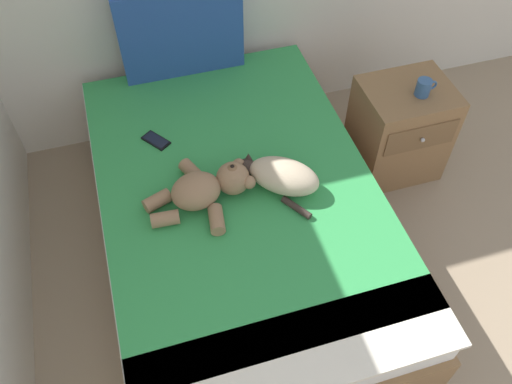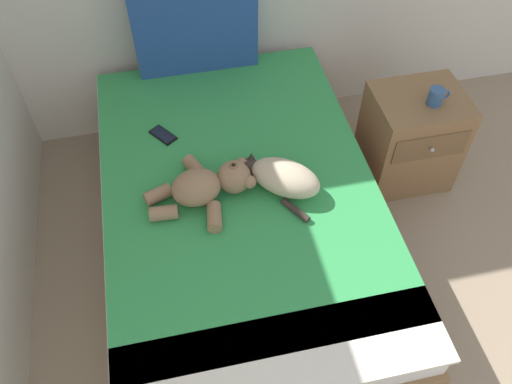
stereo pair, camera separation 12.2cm
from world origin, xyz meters
name	(u,v)px [view 1 (the left image)]	position (x,y,z in m)	size (l,w,h in m)	color
ground_plane	(490,365)	(2.08, 2.08, 0.00)	(10.41, 10.41, 0.00)	gray
bed	(239,220)	(1.12, 3.07, 0.26)	(1.35, 2.06, 0.54)	olive
patterned_cushion	(181,31)	(1.07, 4.02, 0.80)	(0.68, 0.12, 0.52)	#264C99
cat	(280,176)	(1.31, 3.01, 0.61)	(0.39, 0.41, 0.15)	#C6B293
teddy_bear	(207,188)	(0.97, 3.04, 0.61)	(0.53, 0.46, 0.17)	#937051
cell_phone	(156,140)	(0.80, 3.48, 0.54)	(0.15, 0.16, 0.01)	black
nightstand	(399,130)	(2.19, 3.40, 0.30)	(0.50, 0.44, 0.60)	olive
mug	(424,88)	(2.23, 3.35, 0.65)	(0.12, 0.08, 0.09)	#33598C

